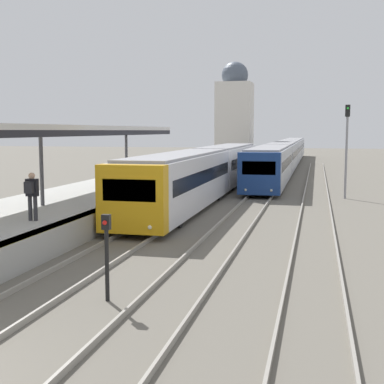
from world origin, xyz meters
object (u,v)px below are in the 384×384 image
train_far (286,153)px  signal_mast_far (347,141)px  signal_post_near (107,248)px  person_on_platform (32,192)px  train_near (208,169)px

train_far → signal_mast_far: bearing=-79.4°
signal_post_near → signal_mast_far: 22.54m
person_on_platform → signal_mast_far: 20.15m
person_on_platform → signal_post_near: bearing=-45.6°
person_on_platform → signal_post_near: (4.67, -4.77, -0.68)m
signal_mast_far → person_on_platform: bearing=-123.8°
train_near → signal_mast_far: signal_mast_far is taller
person_on_platform → train_far: train_far is taller
train_near → signal_mast_far: bearing=1.6°
train_near → signal_mast_far: 8.55m
signal_post_near → signal_mast_far: (6.52, 21.46, 2.19)m
signal_post_near → train_far: bearing=88.2°
person_on_platform → train_near: (2.84, 16.46, -0.33)m
person_on_platform → signal_mast_far: bearing=56.2°
person_on_platform → signal_post_near: 6.71m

